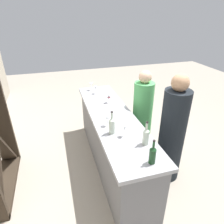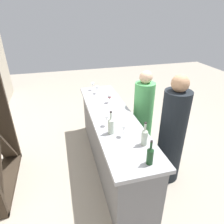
{
  "view_description": "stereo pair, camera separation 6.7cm",
  "coord_description": "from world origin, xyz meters",
  "views": [
    {
      "loc": [
        -2.53,
        0.75,
        2.33
      ],
      "look_at": [
        0.0,
        0.0,
        0.97
      ],
      "focal_mm": 32.11,
      "sensor_mm": 36.0,
      "label": 1
    },
    {
      "loc": [
        -2.55,
        0.69,
        2.33
      ],
      "look_at": [
        0.0,
        0.0,
        0.97
      ],
      "focal_mm": 32.11,
      "sensor_mm": 36.0,
      "label": 2
    }
  ],
  "objects": [
    {
      "name": "wine_glass_far_center",
      "position": [
        -0.27,
        0.15,
        1.02
      ],
      "size": [
        0.07,
        0.07,
        0.15
      ],
      "color": "white",
      "rests_on": "bar_counter"
    },
    {
      "name": "wine_glass_near_center",
      "position": [
        -0.57,
        0.01,
        1.03
      ],
      "size": [
        0.06,
        0.06,
        0.15
      ],
      "color": "white",
      "rests_on": "bar_counter"
    },
    {
      "name": "wine_glass_near_right",
      "position": [
        0.91,
        0.04,
        1.02
      ],
      "size": [
        0.06,
        0.06,
        0.14
      ],
      "color": "white",
      "rests_on": "bar_counter"
    },
    {
      "name": "wine_bottle_second_left_clear_pale",
      "position": [
        -0.8,
        -0.17,
        1.03
      ],
      "size": [
        0.07,
        0.07,
        0.3
      ],
      "color": "#B7C6B2",
      "rests_on": "bar_counter"
    },
    {
      "name": "person_left_guest",
      "position": [
        0.19,
        -0.59,
        0.7
      ],
      "size": [
        0.39,
        0.39,
        1.5
      ],
      "rotation": [
        0.0,
        0.0,
        1.34
      ],
      "color": "#4CA559",
      "rests_on": "ground"
    },
    {
      "name": "wine_bottle_leftmost_olive_green",
      "position": [
        -1.12,
        -0.1,
        1.02
      ],
      "size": [
        0.07,
        0.07,
        0.28
      ],
      "color": "#193D1E",
      "rests_on": "bar_counter"
    },
    {
      "name": "ground_plane",
      "position": [
        0.0,
        0.0,
        0.0
      ],
      "size": [
        12.0,
        12.0,
        0.0
      ],
      "primitive_type": "plane",
      "color": "#9E9384"
    },
    {
      "name": "person_center_guest",
      "position": [
        -0.5,
        -0.74,
        0.76
      ],
      "size": [
        0.44,
        0.44,
        1.63
      ],
      "rotation": [
        0.0,
        0.0,
        1.29
      ],
      "color": "black",
      "rests_on": "ground"
    },
    {
      "name": "bar_counter",
      "position": [
        0.0,
        0.0,
        0.46
      ],
      "size": [
        2.56,
        0.63,
        0.92
      ],
      "color": "slate",
      "rests_on": "ground"
    },
    {
      "name": "wine_glass_near_left",
      "position": [
        0.45,
        -0.08,
        1.02
      ],
      "size": [
        0.07,
        0.07,
        0.15
      ],
      "color": "white",
      "rests_on": "bar_counter"
    },
    {
      "name": "wine_bottle_center_clear_pale",
      "position": [
        -0.47,
        0.14,
        1.04
      ],
      "size": [
        0.08,
        0.08,
        0.31
      ],
      "color": "#B7C6B2",
      "rests_on": "bar_counter"
    },
    {
      "name": "wine_glass_far_left",
      "position": [
        1.11,
        0.09,
        1.02
      ],
      "size": [
        0.06,
        0.06,
        0.15
      ],
      "color": "white",
      "rests_on": "bar_counter"
    }
  ]
}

